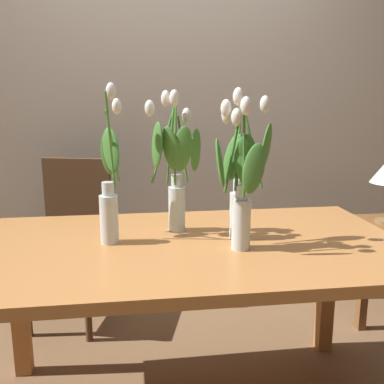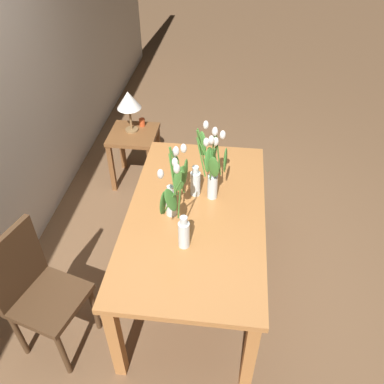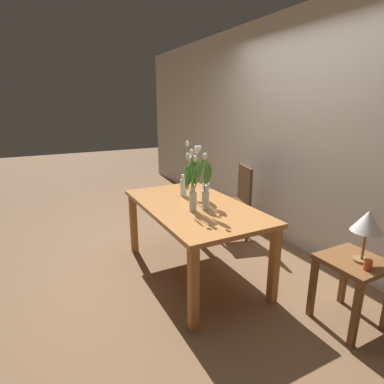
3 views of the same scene
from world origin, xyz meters
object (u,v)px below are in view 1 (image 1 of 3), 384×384
Objects in this scene: tulip_vase_1 at (240,201)px; tulip_vase_3 at (176,174)px; dining_table at (191,265)px; dining_chair at (73,231)px; tulip_vase_0 at (242,181)px; tulip_vase_2 at (110,192)px; side_table at (380,243)px.

tulip_vase_3 is (-0.20, 0.23, 0.06)m from tulip_vase_1.
dining_chair is at bearing 121.49° from dining_table.
tulip_vase_2 reaches higher than tulip_vase_0.
dining_table is 2.75× the size of tulip_vase_2.
tulip_vase_2 reaches higher than side_table.
tulip_vase_0 is at bearing -10.26° from tulip_vase_2.
dining_table is at bearing -71.31° from tulip_vase_3.
tulip_vase_3 is 1.04m from dining_chair.
tulip_vase_2 is at bearing 159.08° from tulip_vase_1.
tulip_vase_3 is (-0.04, 0.13, 0.33)m from dining_table.
tulip_vase_0 is 0.97× the size of tulip_vase_2.
tulip_vase_0 is 0.27m from tulip_vase_3.
tulip_vase_3 is 1.01× the size of side_table.
tulip_vase_1 is (0.15, -0.10, 0.27)m from dining_table.
tulip_vase_2 reaches higher than tulip_vase_1.
tulip_vase_1 is (-0.03, -0.09, -0.05)m from tulip_vase_0.
tulip_vase_1 reaches higher than dining_chair.
tulip_vase_0 is at bearing -5.75° from dining_table.
dining_table is 0.35m from tulip_vase_3.
tulip_vase_1 is 0.48m from tulip_vase_2.
dining_table is at bearing -149.13° from side_table.
dining_chair reaches higher than dining_table.
tulip_vase_2 is at bearing 169.74° from tulip_vase_0.
tulip_vase_2 is at bearing -72.63° from dining_chair.
dining_chair is at bearing 123.29° from tulip_vase_3.
tulip_vase_1 is 0.97× the size of side_table.
tulip_vase_3 is (-0.23, 0.14, 0.01)m from tulip_vase_0.
tulip_vase_3 is (0.25, 0.06, 0.05)m from tulip_vase_2.
tulip_vase_0 reaches higher than tulip_vase_1.
tulip_vase_1 is at bearing -141.98° from side_table.
tulip_vase_1 is 1.44m from side_table.
side_table is at bearing 23.60° from tulip_vase_2.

